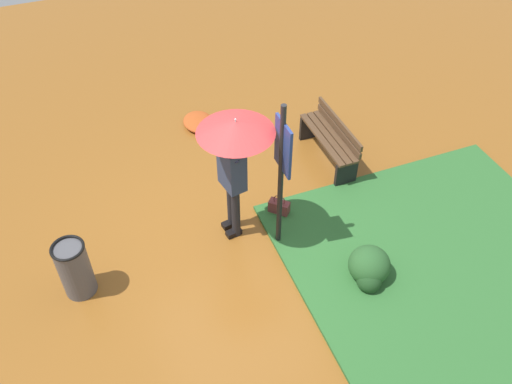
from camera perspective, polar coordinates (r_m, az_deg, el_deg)
ground_plane at (r=7.67m, az=-2.61°, el=-5.54°), size 18.00×18.00×0.00m
grass_verge at (r=7.64m, az=20.99°, el=-9.57°), size 4.80×4.00×0.05m
person_with_umbrella at (r=6.74m, az=-2.31°, el=4.55°), size 0.96×0.96×2.04m
info_sign_post at (r=6.70m, az=2.73°, el=3.03°), size 0.44×0.07×2.30m
handbag at (r=7.99m, az=2.42°, el=-1.64°), size 0.31×0.31×0.37m
park_bench at (r=8.80m, az=7.75°, el=5.41°), size 1.40×0.37×0.75m
trash_bin at (r=7.23m, az=-18.37°, el=-7.57°), size 0.42×0.42×0.83m
shrub_cluster at (r=7.26m, az=11.71°, el=-7.74°), size 0.60×0.55×0.49m
leaf_pile_near_person at (r=9.67m, az=-2.08°, el=7.30°), size 0.60×0.48×0.13m
leaf_pile_by_bench at (r=9.71m, az=-6.02°, el=7.29°), size 0.65×0.52×0.14m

